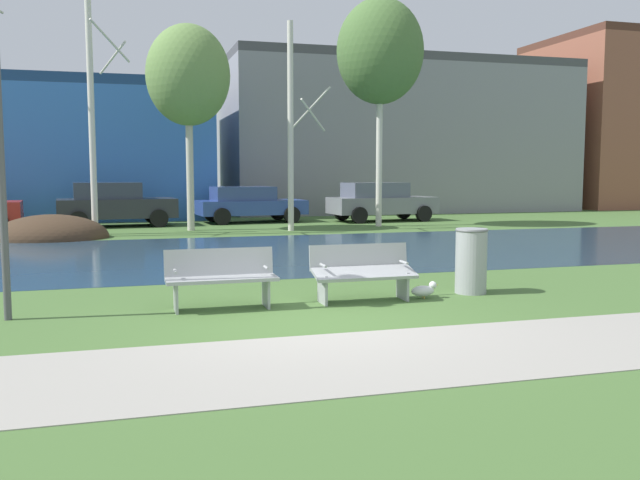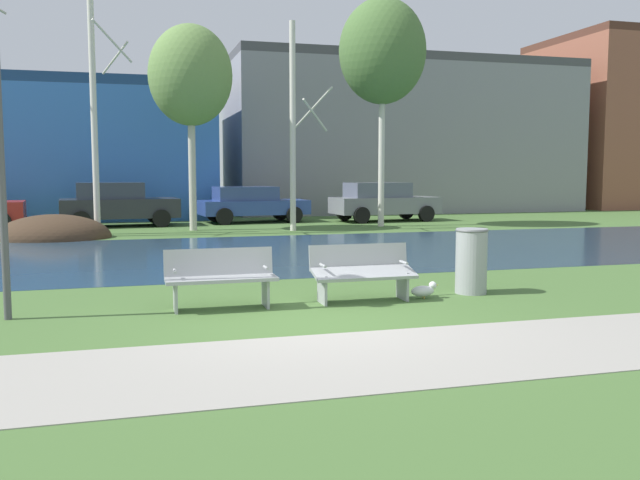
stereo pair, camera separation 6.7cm
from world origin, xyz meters
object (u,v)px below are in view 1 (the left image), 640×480
parked_sedan_second_dark (114,204)px  parked_hatch_third_blue (249,203)px  trash_bin (471,260)px  parked_wagon_fourth_grey (380,201)px  seagull (424,290)px  bench_left (221,277)px  bench_right (363,271)px

parked_sedan_second_dark → parked_hatch_third_blue: 5.06m
trash_bin → parked_wagon_fourth_grey: bearing=74.2°
parked_sedan_second_dark → parked_wagon_fourth_grey: size_ratio=0.97×
trash_bin → parked_wagon_fourth_grey: size_ratio=0.24×
seagull → parked_wagon_fourth_grey: 16.69m
bench_left → parked_hatch_third_blue: (3.33, 16.51, 0.27)m
seagull → parked_sedan_second_dark: size_ratio=0.11×
trash_bin → parked_sedan_second_dark: size_ratio=0.25×
parked_sedan_second_dark → parked_wagon_fourth_grey: 10.22m
parked_sedan_second_dark → parked_wagon_fourth_grey: parked_sedan_second_dark is taller
parked_hatch_third_blue → parked_wagon_fourth_grey: (5.19, -0.78, 0.06)m
bench_right → trash_bin: 1.96m
bench_right → parked_wagon_fourth_grey: bearing=68.0°
parked_hatch_third_blue → bench_left: bearing=-101.4°
bench_left → parked_wagon_fourth_grey: (8.52, 15.73, 0.33)m
bench_right → seagull: size_ratio=3.46×
bench_right → parked_sedan_second_dark: bearing=103.7°
trash_bin → bench_left: bearing=-177.7°
bench_right → trash_bin: size_ratio=1.50×
parked_hatch_third_blue → parked_wagon_fourth_grey: parked_wagon_fourth_grey is taller
bench_right → seagull: (1.01, -0.07, -0.34)m
parked_sedan_second_dark → parked_wagon_fourth_grey: bearing=-1.1°
bench_left → seagull: (3.19, -0.07, -0.34)m
parked_hatch_third_blue → parked_wagon_fourth_grey: 5.25m
bench_right → parked_hatch_third_blue: (1.15, 16.51, 0.27)m
bench_left → parked_hatch_third_blue: 16.84m
seagull → parked_wagon_fourth_grey: (5.33, 15.80, 0.67)m
bench_left → parked_hatch_third_blue: parked_hatch_third_blue is taller
parked_hatch_third_blue → parked_sedan_second_dark: bearing=-173.3°
trash_bin → parked_hatch_third_blue: parked_hatch_third_blue is taller
parked_hatch_third_blue → parked_wagon_fourth_grey: size_ratio=0.98×
bench_left → parked_sedan_second_dark: size_ratio=0.38×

